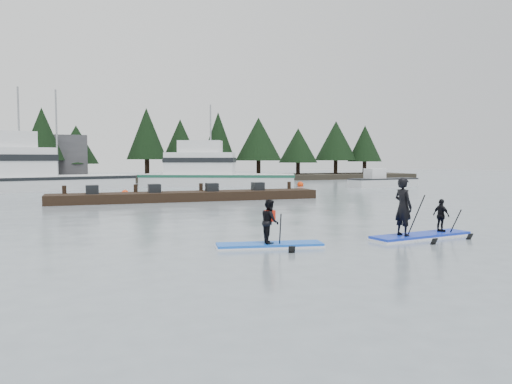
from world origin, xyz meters
name	(u,v)px	position (x,y,z in m)	size (l,w,h in m)	color
ground	(325,238)	(0.00, 0.00, 0.00)	(160.00, 160.00, 0.00)	slate
far_shore	(135,179)	(0.00, 42.00, 0.30)	(70.00, 8.00, 0.60)	#2D281E
treeline	(135,182)	(0.00, 42.00, 0.00)	(60.00, 4.00, 8.00)	black
fishing_boat_large	(25,182)	(-10.38, 29.17, 0.67)	(16.18, 8.07, 9.04)	silver
fishing_boat_medium	(214,179)	(5.57, 30.61, 0.59)	(14.39, 9.51, 8.40)	silver
skiff	(383,183)	(19.30, 23.49, 0.38)	(6.53, 1.96, 0.76)	silver
floating_dock	(188,196)	(-0.65, 15.52, 0.27)	(16.14, 2.15, 0.54)	black
buoy_b	(125,195)	(-3.64, 21.41, 0.00)	(0.50, 0.50, 0.50)	red
buoy_c	(300,186)	(12.62, 26.78, 0.00)	(0.57, 0.57, 0.57)	red
paddleboard_solo	(270,231)	(-2.31, -0.88, 0.48)	(3.14, 1.38, 1.84)	blue
paddleboard_duo	(416,219)	(2.65, -1.16, 0.63)	(3.71, 1.41, 2.47)	#142FBB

